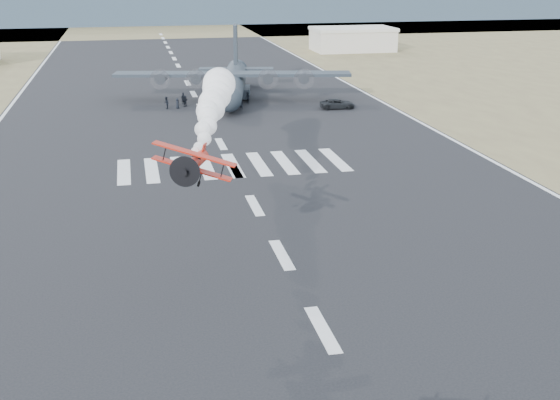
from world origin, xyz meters
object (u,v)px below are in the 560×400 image
object	(u,v)px
hangar_right	(353,39)
crew_g	(241,104)
crew_a	(214,99)
crew_c	(211,98)
crew_b	(248,98)
aerobatic_biplane	(194,163)
support_vehicle	(338,104)
crew_h	(166,103)
crew_e	(177,103)
transport_aircraft	(233,81)
crew_f	(185,101)
crew_d	(183,99)

from	to	relation	value
hangar_right	crew_g	bearing A→B (deg)	-120.00
crew_a	crew_c	distance (m)	0.73
crew_b	aerobatic_biplane	bearing A→B (deg)	-34.86
hangar_right	support_vehicle	size ratio (longest dim) A/B	3.80
crew_b	crew_a	bearing A→B (deg)	-119.89
crew_h	aerobatic_biplane	bearing A→B (deg)	-2.25
crew_e	aerobatic_biplane	bearing A→B (deg)	176.00
crew_b	crew_g	distance (m)	5.53
hangar_right	transport_aircraft	world-z (taller)	transport_aircraft
hangar_right	crew_e	bearing A→B (deg)	-126.88
aerobatic_biplane	crew_e	size ratio (longest dim) A/B	3.56
transport_aircraft	crew_g	xyz separation A→B (m)	(-0.36, -10.17, -1.96)
support_vehicle	crew_g	world-z (taller)	crew_g
crew_h	crew_f	bearing A→B (deg)	114.32
crew_g	transport_aircraft	bearing A→B (deg)	-63.04
crew_b	crew_d	bearing A→B (deg)	-120.29
transport_aircraft	crew_a	size ratio (longest dim) A/B	24.45
transport_aircraft	crew_h	size ratio (longest dim) A/B	20.43
hangar_right	crew_c	bearing A→B (deg)	-124.95
crew_c	crew_e	world-z (taller)	crew_c
crew_d	crew_a	bearing A→B (deg)	-54.25
support_vehicle	crew_g	bearing A→B (deg)	85.31
support_vehicle	crew_d	xyz separation A→B (m)	(-23.26, 8.58, 0.17)
transport_aircraft	support_vehicle	distance (m)	19.05
crew_c	crew_d	world-z (taller)	crew_d
crew_h	crew_e	bearing A→B (deg)	86.19
crew_g	crew_f	bearing A→B (deg)	-1.41
aerobatic_biplane	crew_e	bearing A→B (deg)	97.32
crew_a	support_vehicle	bearing A→B (deg)	121.51
crew_c	crew_a	bearing A→B (deg)	-12.69
support_vehicle	crew_f	size ratio (longest dim) A/B	3.15
crew_e	crew_h	bearing A→B (deg)	86.00
hangar_right	crew_d	bearing A→B (deg)	-127.65
transport_aircraft	crew_f	xyz separation A→B (m)	(-8.56, -5.37, -2.03)
aerobatic_biplane	crew_f	xyz separation A→B (m)	(4.41, 63.90, -7.71)
crew_b	crew_g	world-z (taller)	crew_g
hangar_right	crew_f	xyz separation A→B (m)	(-48.33, -64.69, -2.15)
crew_c	crew_h	world-z (taller)	crew_h
crew_b	crew_c	xyz separation A→B (m)	(-5.78, 1.33, 0.01)
transport_aircraft	crew_d	world-z (taller)	transport_aircraft
crew_a	crew_e	world-z (taller)	crew_e
crew_d	support_vehicle	bearing A→B (deg)	-65.91
hangar_right	crew_d	xyz separation A→B (m)	(-48.47, -62.84, -2.09)
crew_a	crew_f	size ratio (longest dim) A/B	0.92
hangar_right	crew_b	size ratio (longest dim) A/B	11.29
crew_a	crew_d	size ratio (longest dim) A/B	0.86
crew_b	transport_aircraft	bearing A→B (deg)	175.01
crew_a	crew_h	distance (m)	8.16
hangar_right	crew_d	size ratio (longest dim) A/B	11.15
transport_aircraft	crew_c	bearing A→B (deg)	-128.05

